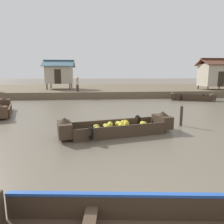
% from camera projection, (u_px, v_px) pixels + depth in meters
% --- Properties ---
extents(ground_plane, '(300.00, 300.00, 0.00)m').
position_uv_depth(ground_plane, '(104.00, 115.00, 12.82)').
color(ground_plane, '#665B4C').
extents(riverbank_strip, '(160.00, 20.00, 0.73)m').
position_uv_depth(riverbank_strip, '(96.00, 89.00, 31.42)').
color(riverbank_strip, brown).
rests_on(riverbank_strip, ground).
extents(banana_boat, '(5.07, 2.51, 0.88)m').
position_uv_depth(banana_boat, '(117.00, 127.00, 8.68)').
color(banana_boat, '#3D2D21').
rests_on(banana_boat, ground).
extents(cargo_boat_upstream, '(2.21, 4.41, 0.97)m').
position_uv_depth(cargo_boat_upstream, '(2.00, 109.00, 13.08)').
color(cargo_boat_upstream, '#473323').
rests_on(cargo_boat_upstream, ground).
extents(fishing_skiff_distant, '(4.30, 2.49, 0.85)m').
position_uv_depth(fishing_skiff_distant, '(192.00, 97.00, 20.45)').
color(fishing_skiff_distant, '#3D2D21').
rests_on(fishing_skiff_distant, ground).
extents(stilt_house_left, '(3.94, 3.53, 3.77)m').
position_uv_depth(stilt_house_left, '(59.00, 74.00, 26.45)').
color(stilt_house_left, '#4C3826').
rests_on(stilt_house_left, riverbank_strip).
extents(stilt_house_mid_left, '(4.06, 3.14, 3.91)m').
position_uv_depth(stilt_house_mid_left, '(215.00, 74.00, 25.50)').
color(stilt_house_mid_left, '#4C3826').
rests_on(stilt_house_mid_left, riverbank_strip).
extents(vendor_person, '(0.44, 0.44, 1.66)m').
position_uv_depth(vendor_person, '(77.00, 83.00, 22.23)').
color(vendor_person, '#332D28').
rests_on(vendor_person, riverbank_strip).
extents(mooring_post, '(0.14, 0.14, 1.00)m').
position_uv_depth(mooring_post, '(181.00, 116.00, 10.07)').
color(mooring_post, '#423323').
rests_on(mooring_post, ground).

